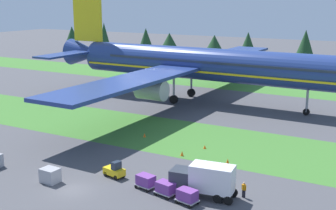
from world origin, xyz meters
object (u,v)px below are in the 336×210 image
(taxiway_marker_0, at_px, (205,147))
(ground_crew_marshaller, at_px, (244,189))
(taxiway_marker_2, at_px, (182,153))
(airliner, at_px, (193,63))
(baggage_tug, at_px, (115,170))
(taxiway_marker_3, at_px, (228,161))
(cargo_dolly_second, at_px, (166,188))
(catering_truck, at_px, (204,179))
(cargo_dolly_third, at_px, (187,195))
(uld_container_1, at_px, (50,175))
(taxiway_marker_1, at_px, (145,135))
(cargo_dolly_lead, at_px, (146,181))

(taxiway_marker_0, bearing_deg, ground_crew_marshaller, -50.71)
(taxiway_marker_0, relative_size, taxiway_marker_2, 0.79)
(airliner, relative_size, baggage_tug, 27.76)
(ground_crew_marshaller, distance_m, taxiway_marker_3, 9.96)
(cargo_dolly_second, bearing_deg, catering_truck, -50.54)
(baggage_tug, height_order, cargo_dolly_third, baggage_tug)
(uld_container_1, height_order, taxiway_marker_3, uld_container_1)
(airliner, xyz_separation_m, taxiway_marker_0, (14.74, -26.10, -7.54))
(baggage_tug, distance_m, ground_crew_marshaller, 15.22)
(taxiway_marker_1, bearing_deg, uld_container_1, -90.56)
(taxiway_marker_0, bearing_deg, catering_truck, -65.84)
(taxiway_marker_1, bearing_deg, baggage_tug, -70.57)
(airliner, height_order, taxiway_marker_3, airliner)
(airliner, xyz_separation_m, uld_container_1, (4.36, -45.38, -6.99))
(taxiway_marker_2, bearing_deg, taxiway_marker_0, 71.35)
(cargo_dolly_lead, height_order, cargo_dolly_third, same)
(cargo_dolly_lead, bearing_deg, taxiway_marker_2, 18.85)
(cargo_dolly_lead, height_order, taxiway_marker_0, cargo_dolly_lead)
(baggage_tug, distance_m, cargo_dolly_lead, 5.03)
(taxiway_marker_0, distance_m, taxiway_marker_2, 4.38)
(cargo_dolly_second, xyz_separation_m, cargo_dolly_third, (2.84, -0.59, 0.00))
(airliner, distance_m, cargo_dolly_second, 46.21)
(cargo_dolly_second, distance_m, catering_truck, 4.12)
(airliner, xyz_separation_m, cargo_dolly_lead, (14.75, -41.59, -6.89))
(catering_truck, height_order, taxiway_marker_3, catering_truck)
(baggage_tug, relative_size, catering_truck, 0.39)
(airliner, relative_size, taxiway_marker_0, 146.20)
(taxiway_marker_0, relative_size, taxiway_marker_3, 0.78)
(cargo_dolly_third, bearing_deg, taxiway_marker_1, 54.53)
(ground_crew_marshaller, xyz_separation_m, taxiway_marker_0, (-10.18, 12.44, -0.68))
(cargo_dolly_lead, xyz_separation_m, taxiway_marker_3, (4.98, 11.53, -0.58))
(uld_container_1, distance_m, taxiway_marker_2, 17.60)
(cargo_dolly_lead, bearing_deg, taxiway_marker_1, 44.30)
(uld_container_1, relative_size, taxiway_marker_2, 2.96)
(airliner, distance_m, cargo_dolly_lead, 44.66)
(taxiway_marker_0, bearing_deg, taxiway_marker_2, -108.65)
(airliner, height_order, ground_crew_marshaller, airliner)
(cargo_dolly_lead, bearing_deg, cargo_dolly_third, -90.00)
(baggage_tug, height_order, catering_truck, catering_truck)
(baggage_tug, distance_m, cargo_dolly_third, 10.83)
(uld_container_1, distance_m, taxiway_marker_3, 21.71)
(baggage_tug, xyz_separation_m, taxiway_marker_1, (-5.28, 14.96, -0.51))
(cargo_dolly_lead, bearing_deg, uld_container_1, 121.82)
(taxiway_marker_0, xyz_separation_m, taxiway_marker_1, (-10.19, 0.50, 0.04))
(catering_truck, height_order, taxiway_marker_2, catering_truck)
(catering_truck, xyz_separation_m, taxiway_marker_1, (-16.57, 14.72, -1.64))
(baggage_tug, relative_size, taxiway_marker_3, 4.13)
(cargo_dolly_third, bearing_deg, ground_crew_marshaller, -34.92)
(baggage_tug, height_order, cargo_dolly_second, baggage_tug)
(cargo_dolly_lead, distance_m, catering_truck, 6.58)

